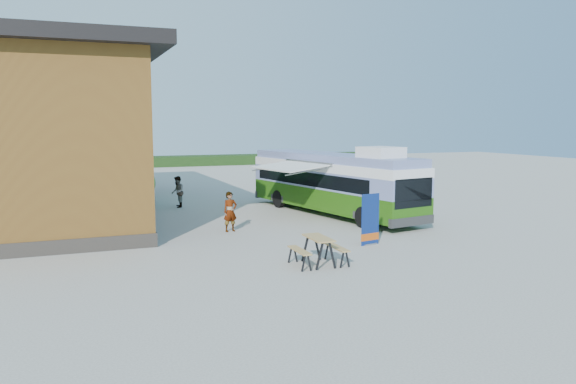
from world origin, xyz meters
name	(u,v)px	position (x,y,z in m)	size (l,w,h in m)	color
ground	(322,234)	(0.00, 0.00, 0.00)	(100.00, 100.00, 0.00)	#BCB7AD
barn	(39,139)	(-10.50, 10.00, 3.59)	(9.60, 21.20, 7.50)	brown
hedge	(240,159)	(8.00, 38.00, 0.50)	(40.00, 3.00, 1.00)	#264419
bus	(333,181)	(2.49, 4.19, 1.61)	(4.33, 11.20, 3.37)	#356C12
awning	(293,165)	(0.44, 4.20, 2.46)	(2.93, 4.05, 0.49)	white
banner	(370,224)	(0.73, -2.50, 0.76)	(0.80, 0.28, 1.86)	navy
picnic_table	(318,244)	(-2.21, -4.44, 0.66)	(1.57, 1.41, 0.88)	tan
person_a	(230,212)	(-3.26, 1.81, 0.81)	(0.59, 0.39, 1.62)	#999999
person_b	(178,192)	(-4.02, 9.15, 0.82)	(0.79, 0.62, 1.63)	#999999
slurry_tanker	(138,181)	(-5.70, 11.89, 1.20)	(1.96, 5.65, 2.09)	#198D1F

